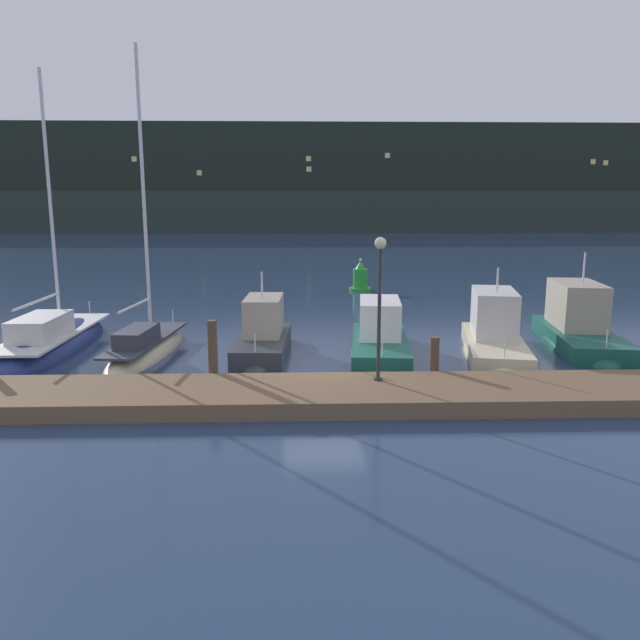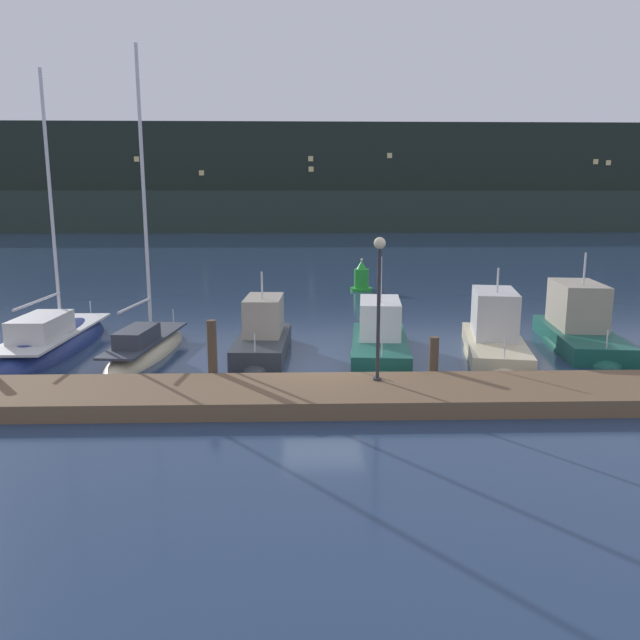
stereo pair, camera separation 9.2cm
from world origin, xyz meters
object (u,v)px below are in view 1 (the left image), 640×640
(motorboat_berth_5, at_px, (494,343))
(motorboat_berth_6, at_px, (578,336))
(sailboat_berth_1, at_px, (54,346))
(motorboat_berth_4, at_px, (380,344))
(sailboat_berth_2, at_px, (146,351))
(dock_lamppost, at_px, (380,286))
(channel_buoy, at_px, (360,279))
(motorboat_berth_3, at_px, (263,344))

(motorboat_berth_5, xyz_separation_m, motorboat_berth_6, (3.45, 0.96, 0.02))
(sailboat_berth_1, height_order, motorboat_berth_4, sailboat_berth_1)
(sailboat_berth_1, relative_size, sailboat_berth_2, 0.97)
(motorboat_berth_4, bearing_deg, motorboat_berth_5, -0.25)
(sailboat_berth_1, xyz_separation_m, dock_lamppost, (11.09, -5.72, 2.97))
(motorboat_berth_6, relative_size, dock_lamppost, 1.75)
(motorboat_berth_4, bearing_deg, sailboat_berth_2, 179.38)
(sailboat_berth_1, relative_size, motorboat_berth_6, 1.54)
(motorboat_berth_5, distance_m, channel_buoy, 15.55)
(motorboat_berth_6, bearing_deg, sailboat_berth_1, 179.65)
(motorboat_berth_4, bearing_deg, motorboat_berth_3, 178.01)
(motorboat_berth_4, height_order, motorboat_berth_6, motorboat_berth_6)
(sailboat_berth_1, distance_m, motorboat_berth_6, 19.23)
(sailboat_berth_2, bearing_deg, sailboat_berth_1, 164.79)
(channel_buoy, bearing_deg, sailboat_berth_1, -131.54)
(sailboat_berth_1, height_order, channel_buoy, sailboat_berth_1)
(motorboat_berth_5, relative_size, channel_buoy, 3.47)
(sailboat_berth_1, xyz_separation_m, motorboat_berth_6, (19.23, -0.12, 0.27))
(channel_buoy, distance_m, dock_lamppost, 20.03)
(sailboat_berth_2, bearing_deg, motorboat_berth_3, 0.76)
(sailboat_berth_1, bearing_deg, motorboat_berth_4, -5.14)
(motorboat_berth_5, bearing_deg, motorboat_berth_3, 178.87)
(motorboat_berth_5, bearing_deg, dock_lamppost, -135.32)
(sailboat_berth_2, distance_m, motorboat_berth_4, 8.18)
(sailboat_berth_2, relative_size, motorboat_berth_3, 2.06)
(sailboat_berth_2, xyz_separation_m, motorboat_berth_5, (12.23, -0.11, 0.22))
(motorboat_berth_3, distance_m, channel_buoy, 15.81)
(motorboat_berth_5, relative_size, dock_lamppost, 1.67)
(sailboat_berth_2, bearing_deg, motorboat_berth_6, 3.10)
(sailboat_berth_1, xyz_separation_m, motorboat_berth_5, (15.78, -1.07, 0.25))
(motorboat_berth_4, bearing_deg, channel_buoy, 87.03)
(dock_lamppost, bearing_deg, motorboat_berth_3, 125.72)
(motorboat_berth_3, xyz_separation_m, channel_buoy, (4.88, 15.04, 0.36))
(channel_buoy, xyz_separation_m, dock_lamppost, (-1.43, -19.84, 2.39))
(motorboat_berth_3, xyz_separation_m, motorboat_berth_4, (4.09, -0.14, 0.01))
(motorboat_berth_4, distance_m, motorboat_berth_6, 7.56)
(sailboat_berth_2, xyz_separation_m, motorboat_berth_4, (8.17, -0.09, 0.20))
(sailboat_berth_2, height_order, motorboat_berth_6, sailboat_berth_2)
(motorboat_berth_5, bearing_deg, motorboat_berth_4, 179.75)
(sailboat_berth_2, height_order, motorboat_berth_5, sailboat_berth_2)
(motorboat_berth_4, height_order, dock_lamppost, dock_lamppost)
(sailboat_berth_1, distance_m, channel_buoy, 18.88)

